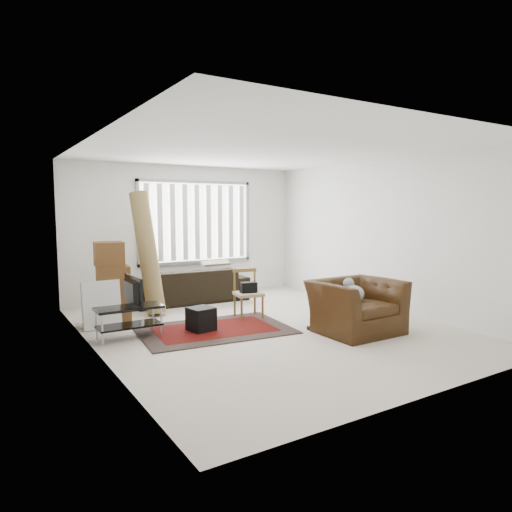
{
  "coord_description": "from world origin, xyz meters",
  "views": [
    {
      "loc": [
        -3.76,
        -5.77,
        1.84
      ],
      "look_at": [
        0.2,
        0.61,
        1.05
      ],
      "focal_mm": 32.0,
      "sensor_mm": 36.0,
      "label": 1
    }
  ],
  "objects_px": {
    "side_chair": "(248,291)",
    "armchair": "(356,303)",
    "sofa": "(190,280)",
    "moving_boxes": "(112,285)",
    "tv_stand": "(129,315)"
  },
  "relations": [
    {
      "from": "side_chair",
      "to": "armchair",
      "type": "bearing_deg",
      "value": -50.17
    },
    {
      "from": "moving_boxes",
      "to": "armchair",
      "type": "height_order",
      "value": "moving_boxes"
    },
    {
      "from": "armchair",
      "to": "moving_boxes",
      "type": "bearing_deg",
      "value": 139.54
    },
    {
      "from": "sofa",
      "to": "armchair",
      "type": "distance_m",
      "value": 3.57
    },
    {
      "from": "side_chair",
      "to": "armchair",
      "type": "relative_size",
      "value": 0.68
    },
    {
      "from": "tv_stand",
      "to": "armchair",
      "type": "height_order",
      "value": "armchair"
    },
    {
      "from": "side_chair",
      "to": "tv_stand",
      "type": "bearing_deg",
      "value": -164.12
    },
    {
      "from": "moving_boxes",
      "to": "tv_stand",
      "type": "bearing_deg",
      "value": -91.9
    },
    {
      "from": "tv_stand",
      "to": "sofa",
      "type": "height_order",
      "value": "sofa"
    },
    {
      "from": "sofa",
      "to": "armchair",
      "type": "relative_size",
      "value": 1.87
    },
    {
      "from": "moving_boxes",
      "to": "armchair",
      "type": "distance_m",
      "value": 3.85
    },
    {
      "from": "moving_boxes",
      "to": "sofa",
      "type": "height_order",
      "value": "moving_boxes"
    },
    {
      "from": "sofa",
      "to": "moving_boxes",
      "type": "bearing_deg",
      "value": 29.17
    },
    {
      "from": "side_chair",
      "to": "sofa",
      "type": "bearing_deg",
      "value": 111.12
    },
    {
      "from": "side_chair",
      "to": "moving_boxes",
      "type": "bearing_deg",
      "value": 167.92
    }
  ]
}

